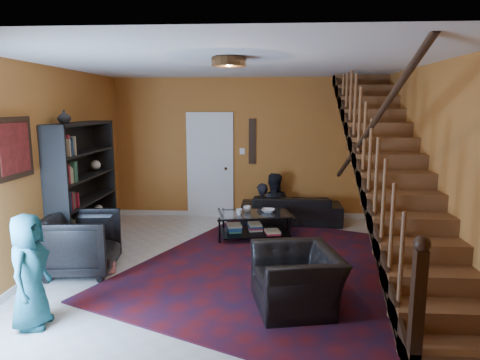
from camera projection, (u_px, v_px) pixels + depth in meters
The scene contains 21 objects.
floor at pixel (235, 265), 6.11m from camera, with size 5.50×5.50×0.00m, color beige.
room at pixel (165, 233), 7.49m from camera, with size 5.50×5.50×5.50m.
staircase at pixel (392, 170), 5.73m from camera, with size 0.95×5.02×3.18m.
bookshelf at pixel (84, 189), 6.68m from camera, with size 0.35×1.80×2.00m.
door at pixel (210, 167), 8.65m from camera, with size 0.82×0.05×2.05m, color silver.
framed_picture at pixel (13, 148), 5.08m from camera, with size 0.04×0.74×0.74m, color maroon.
wall_hanging at pixel (252, 141), 8.51m from camera, with size 0.14×0.03×0.90m, color black.
ceiling_fixture at pixel (229, 62), 4.85m from camera, with size 0.40×0.40×0.10m, color #3F2814.
rug at pixel (286, 268), 5.96m from camera, with size 3.83×4.38×0.02m, color #4D0D0F.
sofa at pixel (291, 209), 8.26m from camera, with size 1.91×0.75×0.56m, color black.
armchair_left at pixel (81, 243), 5.78m from camera, with size 0.88×0.91×0.83m, color black.
armchair_right at pixel (297, 279), 4.79m from camera, with size 1.02×0.89×0.66m, color black.
person_adult_a at pixel (261, 214), 8.37m from camera, with size 0.45×0.29×1.23m, color black.
person_adult_b at pixel (273, 209), 8.34m from camera, with size 0.69×0.54×1.42m, color black.
person_child at pixel (29, 271), 4.33m from camera, with size 0.59×0.38×1.20m, color #1A5766.
coffee_table at pixel (255, 224), 7.27m from camera, with size 1.32×0.93×0.46m.
cup_a at pixel (247, 209), 7.32m from camera, with size 0.13×0.13×0.10m, color #999999.
cup_b at pixel (239, 212), 7.10m from camera, with size 0.11×0.11×0.10m, color #999999.
bowl at pixel (268, 211), 7.28m from camera, with size 0.23×0.23×0.06m, color #999999.
vase at pixel (64, 117), 5.99m from camera, with size 0.18×0.18×0.19m, color #999999.
popcorn_bucket at pixel (111, 267), 5.79m from camera, with size 0.13×0.13×0.14m, color red.
Camera 1 is at (0.44, -5.79, 2.25)m, focal length 32.00 mm.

